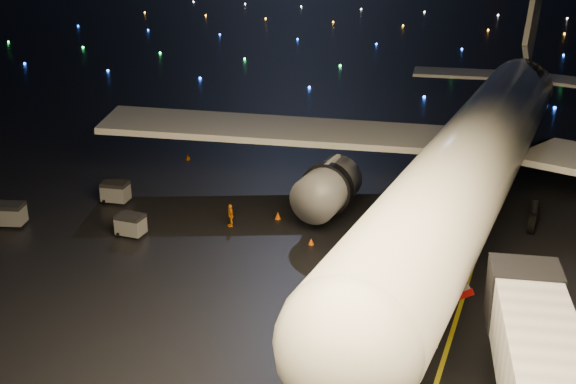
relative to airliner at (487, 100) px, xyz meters
name	(u,v)px	position (x,y,z in m)	size (l,w,h in m)	color
lane_centre	(471,270)	(1.00, -10.46, -8.96)	(0.25, 80.00, 0.02)	gold
airliner	(487,100)	(0.00, 0.00, 0.00)	(63.34, 60.17, 17.95)	white
belt_loader	(394,315)	(-1.93, -20.57, -7.36)	(6.65, 1.81, 3.22)	silver
crew_c	(231,215)	(-16.92, -9.51, -8.08)	(1.04, 0.43, 1.78)	orange
safety_cone_0	(311,241)	(-10.20, -10.42, -8.74)	(0.41, 0.41, 0.47)	#F65E05
safety_cone_1	(348,191)	(-10.63, 0.31, -8.75)	(0.39, 0.39, 0.44)	#F65E05
safety_cone_2	(278,216)	(-14.12, -6.95, -8.69)	(0.49, 0.49, 0.56)	#F65E05
safety_cone_3	(188,157)	(-27.52, 3.47, -8.70)	(0.48, 0.48, 0.55)	#F65E05
taxiway_lights	(471,44)	(-11.00, 80.54, -8.79)	(164.00, 92.00, 0.36)	black
baggage_cart_0	(131,225)	(-22.98, -13.65, -8.15)	(1.95, 1.36, 1.66)	gray
baggage_cart_1	(116,192)	(-27.71, -8.43, -8.09)	(2.07, 1.45, 1.76)	gray
baggage_cart_2	(10,215)	(-32.43, -15.28, -8.09)	(2.08, 1.46, 1.77)	gray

